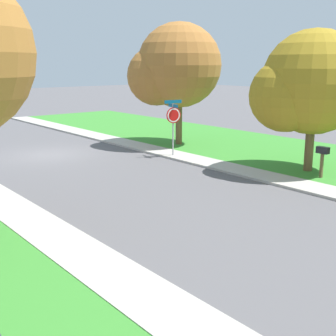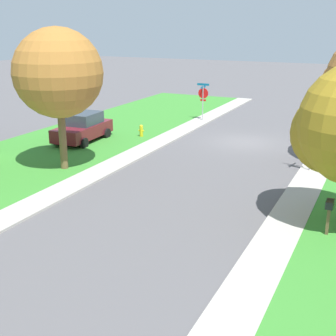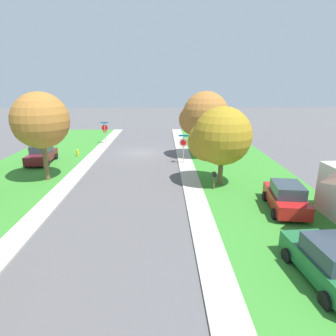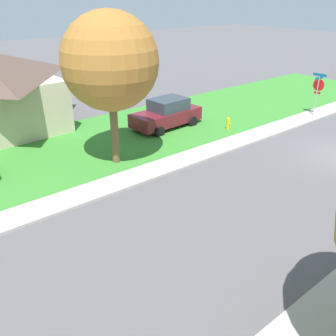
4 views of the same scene
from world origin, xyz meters
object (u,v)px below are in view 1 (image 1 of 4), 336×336
object	(u,v)px
stop_sign_far_corner	(173,119)
mailbox	(322,154)
tree_sidewalk_far	(173,68)
tree_across_left	(307,86)

from	to	relation	value
stop_sign_far_corner	mailbox	size ratio (longest dim) A/B	2.11
stop_sign_far_corner	mailbox	world-z (taller)	stop_sign_far_corner
tree_sidewalk_far	mailbox	xyz separation A→B (m)	(0.33, 9.49, -3.21)
stop_sign_far_corner	mailbox	bearing A→B (deg)	103.74
stop_sign_far_corner	tree_sidewalk_far	bearing A→B (deg)	-129.79
tree_sidewalk_far	mailbox	bearing A→B (deg)	87.98
tree_across_left	tree_sidewalk_far	xyz separation A→B (m)	(0.06, -8.30, 0.63)
stop_sign_far_corner	tree_across_left	xyz separation A→B (m)	(-2.12, 5.84, 1.71)
tree_across_left	mailbox	bearing A→B (deg)	71.47
tree_across_left	mailbox	world-z (taller)	tree_across_left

